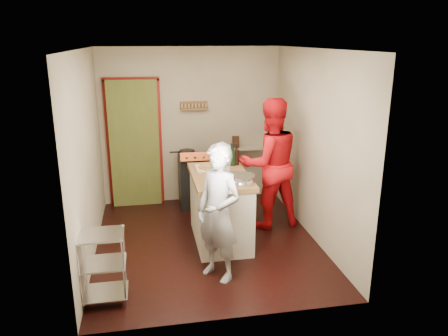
{
  "coord_description": "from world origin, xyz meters",
  "views": [
    {
      "loc": [
        -0.77,
        -5.48,
        2.73
      ],
      "look_at": [
        0.24,
        0.0,
        1.06
      ],
      "focal_mm": 35.0,
      "sensor_mm": 36.0,
      "label": 1
    }
  ],
  "objects_px": {
    "person_stripe": "(219,213)",
    "stove": "(197,180)",
    "island": "(220,206)",
    "wire_shelving": "(103,264)",
    "person_red": "(270,164)"
  },
  "relations": [
    {
      "from": "person_stripe",
      "to": "stove",
      "type": "bearing_deg",
      "value": 139.84
    },
    {
      "from": "island",
      "to": "person_stripe",
      "type": "distance_m",
      "value": 1.02
    },
    {
      "from": "stove",
      "to": "wire_shelving",
      "type": "relative_size",
      "value": 1.26
    },
    {
      "from": "person_stripe",
      "to": "wire_shelving",
      "type": "bearing_deg",
      "value": -117.0
    },
    {
      "from": "island",
      "to": "person_stripe",
      "type": "height_order",
      "value": "person_stripe"
    },
    {
      "from": "person_stripe",
      "to": "island",
      "type": "bearing_deg",
      "value": 129.6
    },
    {
      "from": "wire_shelving",
      "to": "person_red",
      "type": "xyz_separation_m",
      "value": [
        2.28,
        1.63,
        0.52
      ]
    },
    {
      "from": "stove",
      "to": "person_stripe",
      "type": "bearing_deg",
      "value": -90.96
    },
    {
      "from": "stove",
      "to": "person_stripe",
      "type": "distance_m",
      "value": 2.37
    },
    {
      "from": "island",
      "to": "person_red",
      "type": "relative_size",
      "value": 0.75
    },
    {
      "from": "wire_shelving",
      "to": "person_stripe",
      "type": "height_order",
      "value": "person_stripe"
    },
    {
      "from": "wire_shelving",
      "to": "person_red",
      "type": "relative_size",
      "value": 0.42
    },
    {
      "from": "wire_shelving",
      "to": "person_red",
      "type": "distance_m",
      "value": 2.85
    },
    {
      "from": "stove",
      "to": "person_stripe",
      "type": "xyz_separation_m",
      "value": [
        -0.04,
        -2.34,
        0.36
      ]
    },
    {
      "from": "island",
      "to": "person_stripe",
      "type": "xyz_separation_m",
      "value": [
        -0.19,
        -0.96,
        0.31
      ]
    }
  ]
}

